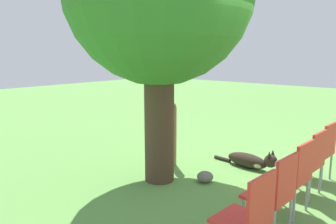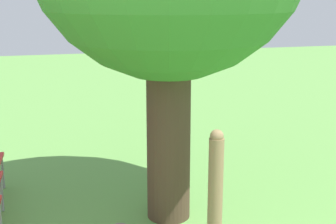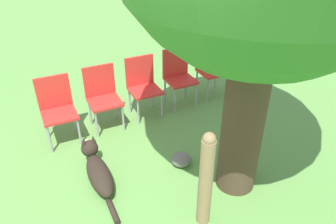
% 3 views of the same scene
% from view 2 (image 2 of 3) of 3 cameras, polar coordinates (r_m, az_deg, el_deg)
% --- Properties ---
extents(fence_post, '(0.14, 0.14, 1.09)m').
position_cam_2_polar(fence_post, '(4.31, 5.81, -9.05)').
color(fence_post, '#937551').
rests_on(fence_post, ground_plane).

